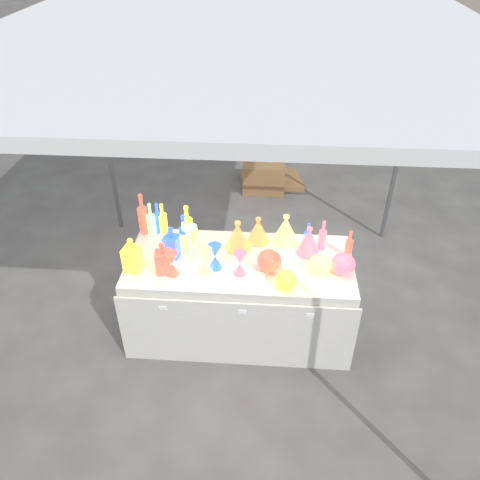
# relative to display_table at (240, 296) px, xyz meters

# --- Properties ---
(ground) EXTENTS (80.00, 80.00, 0.00)m
(ground) POSITION_rel_display_table_xyz_m (-0.00, 0.01, -0.37)
(ground) COLOR slate
(ground) RESTS_ON ground
(canopy_tent) EXTENTS (3.15, 3.15, 2.46)m
(canopy_tent) POSITION_rel_display_table_xyz_m (-0.00, 0.02, 2.01)
(canopy_tent) COLOR gray
(canopy_tent) RESTS_ON ground
(display_table) EXTENTS (1.84, 0.83, 0.75)m
(display_table) POSITION_rel_display_table_xyz_m (0.00, 0.00, 0.00)
(display_table) COLOR silver
(display_table) RESTS_ON ground
(cardboard_box_closed) EXTENTS (0.54, 0.39, 0.39)m
(cardboard_box_closed) POSITION_rel_display_table_xyz_m (0.13, 2.49, -0.18)
(cardboard_box_closed) COLOR olive
(cardboard_box_closed) RESTS_ON ground
(cardboard_box_flat) EXTENTS (0.89, 0.71, 0.07)m
(cardboard_box_flat) POSITION_rel_display_table_xyz_m (0.24, 2.66, -0.34)
(cardboard_box_flat) COLOR olive
(cardboard_box_flat) RESTS_ON ground
(bottle_0) EXTENTS (0.08, 0.08, 0.28)m
(bottle_0) POSITION_rel_display_table_xyz_m (-0.69, 0.36, 0.52)
(bottle_0) COLOR #F64B17
(bottle_0) RESTS_ON display_table
(bottle_1) EXTENTS (0.09, 0.09, 0.29)m
(bottle_1) POSITION_rel_display_table_xyz_m (-0.73, 0.36, 0.52)
(bottle_1) COLOR #1A9357
(bottle_1) RESTS_ON display_table
(bottle_2) EXTENTS (0.11, 0.11, 0.38)m
(bottle_2) POSITION_rel_display_table_xyz_m (-0.85, 0.35, 0.57)
(bottle_2) COLOR orange
(bottle_2) RESTS_ON display_table
(bottle_4) EXTENTS (0.09, 0.09, 0.30)m
(bottle_4) POSITION_rel_display_table_xyz_m (-0.45, 0.08, 0.53)
(bottle_4) COLOR teal
(bottle_4) RESTS_ON display_table
(bottle_5) EXTENTS (0.09, 0.09, 0.33)m
(bottle_5) POSITION_rel_display_table_xyz_m (-0.77, 0.29, 0.54)
(bottle_5) COLOR #C327BB
(bottle_5) RESTS_ON display_table
(bottle_6) EXTENTS (0.09, 0.09, 0.35)m
(bottle_6) POSITION_rel_display_table_xyz_m (-0.45, 0.24, 0.55)
(bottle_6) COLOR #F64B17
(bottle_6) RESTS_ON display_table
(bottle_7) EXTENTS (0.11, 0.11, 0.36)m
(bottle_7) POSITION_rel_display_table_xyz_m (-0.45, 0.10, 0.55)
(bottle_7) COLOR #1A9357
(bottle_7) RESTS_ON display_table
(decanter_0) EXTENTS (0.15, 0.15, 0.29)m
(decanter_0) POSITION_rel_display_table_xyz_m (-0.81, -0.16, 0.52)
(decanter_0) COLOR #F64B17
(decanter_0) RESTS_ON display_table
(decanter_1) EXTENTS (0.13, 0.13, 0.28)m
(decanter_1) POSITION_rel_display_table_xyz_m (-0.57, -0.17, 0.51)
(decanter_1) COLOR orange
(decanter_1) RESTS_ON display_table
(decanter_2) EXTENTS (0.14, 0.14, 0.28)m
(decanter_2) POSITION_rel_display_table_xyz_m (-0.55, 0.03, 0.51)
(decanter_2) COLOR #1A9357
(decanter_2) RESTS_ON display_table
(hourglass_0) EXTENTS (0.12, 0.12, 0.20)m
(hourglass_0) POSITION_rel_display_table_xyz_m (-0.50, -0.20, 0.48)
(hourglass_0) COLOR orange
(hourglass_0) RESTS_ON display_table
(hourglass_1) EXTENTS (0.11, 0.11, 0.20)m
(hourglass_1) POSITION_rel_display_table_xyz_m (0.01, -0.16, 0.48)
(hourglass_1) COLOR #2021BD
(hourglass_1) RESTS_ON display_table
(hourglass_2) EXTENTS (0.14, 0.14, 0.22)m
(hourglass_2) POSITION_rel_display_table_xyz_m (-0.26, -0.16, 0.49)
(hourglass_2) COLOR teal
(hourglass_2) RESTS_ON display_table
(hourglass_3) EXTENTS (0.14, 0.14, 0.25)m
(hourglass_3) POSITION_rel_display_table_xyz_m (-0.41, 0.09, 0.50)
(hourglass_3) COLOR #C327BB
(hourglass_3) RESTS_ON display_table
(hourglass_4) EXTENTS (0.11, 0.11, 0.21)m
(hourglass_4) POSITION_rel_display_table_xyz_m (-0.40, 0.11, 0.48)
(hourglass_4) COLOR #F64B17
(hourglass_4) RESTS_ON display_table
(hourglass_5) EXTENTS (0.12, 0.12, 0.22)m
(hourglass_5) POSITION_rel_display_table_xyz_m (-0.18, -0.09, 0.48)
(hourglass_5) COLOR #1A9357
(hourglass_5) RESTS_ON display_table
(globe_0) EXTENTS (0.20, 0.20, 0.13)m
(globe_0) POSITION_rel_display_table_xyz_m (0.36, -0.30, 0.44)
(globe_0) COLOR #F64B17
(globe_0) RESTS_ON display_table
(globe_1) EXTENTS (0.22, 0.22, 0.14)m
(globe_1) POSITION_rel_display_table_xyz_m (0.62, -0.09, 0.44)
(globe_1) COLOR teal
(globe_1) RESTS_ON display_table
(globe_2) EXTENTS (0.23, 0.23, 0.15)m
(globe_2) POSITION_rel_display_table_xyz_m (0.23, -0.09, 0.45)
(globe_2) COLOR orange
(globe_2) RESTS_ON display_table
(globe_3) EXTENTS (0.22, 0.22, 0.15)m
(globe_3) POSITION_rel_display_table_xyz_m (0.79, -0.09, 0.45)
(globe_3) COLOR #2021BD
(globe_3) RESTS_ON display_table
(lampshade_0) EXTENTS (0.27, 0.27, 0.26)m
(lampshade_0) POSITION_rel_display_table_xyz_m (-0.03, 0.17, 0.50)
(lampshade_0) COLOR yellow
(lampshade_0) RESTS_ON display_table
(lampshade_1) EXTENTS (0.21, 0.21, 0.23)m
(lampshade_1) POSITION_rel_display_table_xyz_m (0.13, 0.29, 0.49)
(lampshade_1) COLOR yellow
(lampshade_1) RESTS_ON display_table
(lampshade_2) EXTENTS (0.25, 0.25, 0.24)m
(lampshade_2) POSITION_rel_display_table_xyz_m (0.54, 0.16, 0.50)
(lampshade_2) COLOR #2021BD
(lampshade_2) RESTS_ON display_table
(lampshade_3) EXTENTS (0.28, 0.28, 0.26)m
(lampshade_3) POSITION_rel_display_table_xyz_m (0.36, 0.29, 0.51)
(lampshade_3) COLOR teal
(lampshade_3) RESTS_ON display_table
(bottle_8) EXTENTS (0.07, 0.07, 0.26)m
(bottle_8) POSITION_rel_display_table_xyz_m (0.54, 0.20, 0.50)
(bottle_8) COLOR #1A9357
(bottle_8) RESTS_ON display_table
(bottle_9) EXTENTS (0.07, 0.07, 0.26)m
(bottle_9) POSITION_rel_display_table_xyz_m (0.86, 0.11, 0.50)
(bottle_9) COLOR orange
(bottle_9) RESTS_ON display_table
(bottle_10) EXTENTS (0.08, 0.08, 0.27)m
(bottle_10) POSITION_rel_display_table_xyz_m (0.66, 0.21, 0.51)
(bottle_10) COLOR #2021BD
(bottle_10) RESTS_ON display_table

